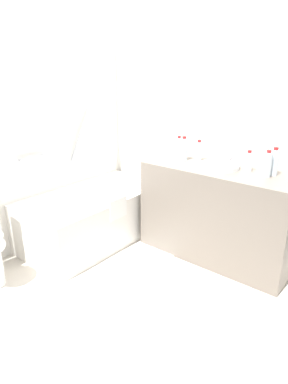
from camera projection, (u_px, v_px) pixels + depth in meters
The scene contains 16 objects.
ground_plane at pixel (120, 293), 2.70m from camera, with size 3.61×3.61×0.00m, color beige.
wall_back_tiled at pixel (12, 117), 3.02m from camera, with size 3.01×0.10×2.56m, color white.
wall_right_mirror at pixel (213, 113), 3.24m from camera, with size 0.10×2.86×2.56m, color white.
bathtub at pixel (94, 214), 3.48m from camera, with size 1.48×0.78×1.28m.
vanity_counter at pixel (218, 213), 3.11m from camera, with size 0.57×1.38×0.86m, color #6B6056.
sink_basin at pixel (220, 166), 2.96m from camera, with size 0.34×0.34×0.04m, color white.
sink_faucet at pixel (230, 160), 3.11m from camera, with size 0.10×0.15×0.06m.
water_bottle_0 at pixel (179, 147), 3.29m from camera, with size 0.06×0.06×0.21m.
water_bottle_1 at pixel (267, 164), 2.70m from camera, with size 0.06×0.06×0.22m.
water_bottle_2 at pixel (274, 162), 2.73m from camera, with size 0.07×0.07×0.23m.
water_bottle_3 at pixel (248, 162), 2.85m from camera, with size 0.06×0.06×0.18m.
water_bottle_4 at pixel (199, 151), 3.17m from camera, with size 0.06×0.06×0.20m.
water_bottle_5 at pixel (184, 149), 3.19m from camera, with size 0.07×0.07×0.23m.
drinking_glass_1 at pixel (198, 158), 3.10m from camera, with size 0.06×0.06×0.10m, color white.
drinking_glass_2 at pixel (262, 168), 2.80m from camera, with size 0.07×0.07×0.10m, color white.
bath_mat at pixel (140, 259), 3.17m from camera, with size 0.64×0.43×0.01m, color white.
Camera 1 is at (-1.62, -1.58, 1.69)m, focal length 31.63 mm.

